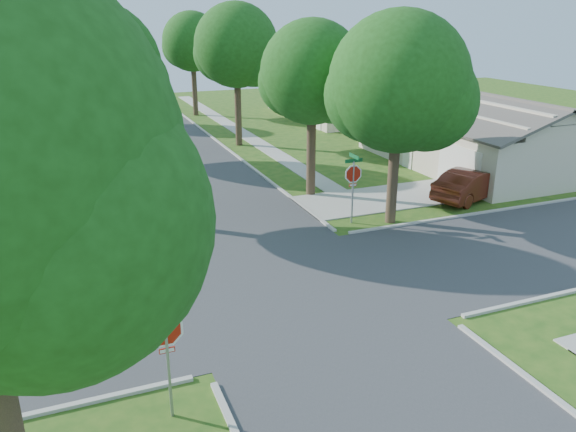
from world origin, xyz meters
The scene contains 19 objects.
ground centered at (0.00, 0.00, 0.00)m, with size 100.00×100.00×0.00m, color #244D15.
road_ns centered at (0.00, 0.00, 0.00)m, with size 7.00×100.00×0.02m, color #333335.
sidewalk_ne centered at (6.10, 26.00, 0.02)m, with size 1.20×40.00×0.04m, color #9E9B91.
sidewalk_nw centered at (-6.10, 26.00, 0.02)m, with size 1.20×40.00×0.04m, color #9E9B91.
driveway centered at (7.90, 7.10, 0.03)m, with size 8.80×3.60×0.05m, color #9E9B91.
stop_sign_sw centered at (-4.70, -4.70, 2.03)m, with size 1.05×0.80×2.98m.
stop_sign_ne centered at (4.70, 4.70, 2.03)m, with size 1.05×0.80×2.98m.
tree_e_near centered at (4.75, 9.01, 5.64)m, with size 4.97×4.80×8.28m.
tree_e_mid centered at (4.76, 21.01, 6.25)m, with size 5.59×5.40×9.21m.
tree_e_far centered at (4.75, 34.01, 5.98)m, with size 5.17×5.00×8.72m.
tree_w_near centered at (-4.64, 9.01, 6.12)m, with size 5.38×5.20×8.97m.
tree_w_mid centered at (-4.64, 21.01, 6.49)m, with size 5.80×5.60×9.56m.
tree_w_far centered at (-4.65, 34.01, 5.51)m, with size 4.76×4.60×8.04m.
tree_ne_corner centered at (6.36, 4.21, 5.59)m, with size 5.80×5.60×8.66m.
house_ne_near centered at (15.99, 11.00, 1.52)m, with size 8.42×13.60×4.23m.
house_ne_far centered at (15.99, 29.00, 1.52)m, with size 8.42×13.60×4.23m.
car_driveway centered at (11.50, 5.50, 0.74)m, with size 1.57×4.51×1.49m, color #5D1F13.
car_curb_east centered at (1.20, 37.67, 0.72)m, with size 1.70×4.23×1.44m, color black.
car_curb_west centered at (-1.20, 31.67, 0.71)m, with size 1.98×4.88×1.42m, color black.
Camera 1 is at (-6.09, -15.10, 8.36)m, focal length 35.00 mm.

